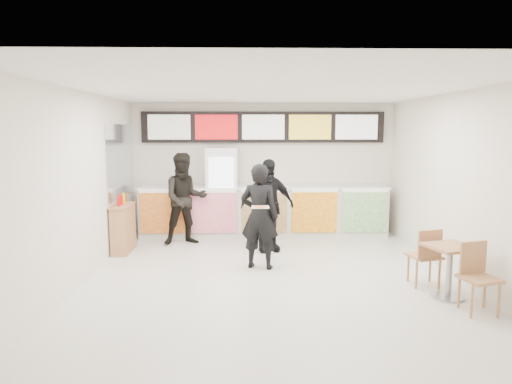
{
  "coord_description": "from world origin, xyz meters",
  "views": [
    {
      "loc": [
        -0.42,
        -7.04,
        2.39
      ],
      "look_at": [
        -0.22,
        1.2,
        1.26
      ],
      "focal_mm": 32.0,
      "sensor_mm": 36.0,
      "label": 1
    }
  ],
  "objects_px": {
    "service_counter": "(264,211)",
    "cafe_table": "(450,262)",
    "customer_mid": "(267,205)",
    "drinks_fridge": "(222,192)",
    "customer_main": "(259,216)",
    "customer_left": "(185,199)",
    "condiment_ledge": "(123,228)"
  },
  "relations": [
    {
      "from": "customer_main",
      "to": "customer_left",
      "type": "relative_size",
      "value": 0.95
    },
    {
      "from": "service_counter",
      "to": "customer_left",
      "type": "distance_m",
      "value": 1.85
    },
    {
      "from": "customer_left",
      "to": "customer_mid",
      "type": "xyz_separation_m",
      "value": [
        1.69,
        -0.61,
        -0.04
      ]
    },
    {
      "from": "cafe_table",
      "to": "customer_main",
      "type": "bearing_deg",
      "value": 135.15
    },
    {
      "from": "customer_mid",
      "to": "service_counter",
      "type": "bearing_deg",
      "value": 77.38
    },
    {
      "from": "cafe_table",
      "to": "customer_mid",
      "type": "bearing_deg",
      "value": 117.83
    },
    {
      "from": "drinks_fridge",
      "to": "customer_mid",
      "type": "relative_size",
      "value": 1.09
    },
    {
      "from": "customer_main",
      "to": "condiment_ledge",
      "type": "height_order",
      "value": "customer_main"
    },
    {
      "from": "drinks_fridge",
      "to": "condiment_ledge",
      "type": "height_order",
      "value": "drinks_fridge"
    },
    {
      "from": "drinks_fridge",
      "to": "condiment_ledge",
      "type": "distance_m",
      "value": 2.35
    },
    {
      "from": "drinks_fridge",
      "to": "customer_left",
      "type": "height_order",
      "value": "drinks_fridge"
    },
    {
      "from": "drinks_fridge",
      "to": "customer_mid",
      "type": "xyz_separation_m",
      "value": [
        0.96,
        -1.31,
        -0.08
      ]
    },
    {
      "from": "customer_mid",
      "to": "condiment_ledge",
      "type": "height_order",
      "value": "customer_mid"
    },
    {
      "from": "drinks_fridge",
      "to": "customer_mid",
      "type": "distance_m",
      "value": 1.63
    },
    {
      "from": "cafe_table",
      "to": "condiment_ledge",
      "type": "bearing_deg",
      "value": 138.26
    },
    {
      "from": "customer_main",
      "to": "condiment_ledge",
      "type": "relative_size",
      "value": 1.62
    },
    {
      "from": "customer_left",
      "to": "cafe_table",
      "type": "bearing_deg",
      "value": -54.21
    },
    {
      "from": "service_counter",
      "to": "condiment_ledge",
      "type": "height_order",
      "value": "service_counter"
    },
    {
      "from": "drinks_fridge",
      "to": "customer_left",
      "type": "bearing_deg",
      "value": -136.18
    },
    {
      "from": "drinks_fridge",
      "to": "cafe_table",
      "type": "relative_size",
      "value": 1.23
    },
    {
      "from": "customer_left",
      "to": "cafe_table",
      "type": "distance_m",
      "value": 5.29
    },
    {
      "from": "drinks_fridge",
      "to": "cafe_table",
      "type": "height_order",
      "value": "drinks_fridge"
    },
    {
      "from": "service_counter",
      "to": "cafe_table",
      "type": "bearing_deg",
      "value": -57.66
    },
    {
      "from": "customer_main",
      "to": "cafe_table",
      "type": "height_order",
      "value": "customer_main"
    },
    {
      "from": "cafe_table",
      "to": "condiment_ledge",
      "type": "xyz_separation_m",
      "value": [
        -5.31,
        2.64,
        -0.05
      ]
    },
    {
      "from": "customer_left",
      "to": "customer_mid",
      "type": "relative_size",
      "value": 1.05
    },
    {
      "from": "customer_main",
      "to": "customer_mid",
      "type": "distance_m",
      "value": 1.14
    },
    {
      "from": "drinks_fridge",
      "to": "customer_main",
      "type": "xyz_separation_m",
      "value": [
        0.76,
        -2.44,
        -0.09
      ]
    },
    {
      "from": "service_counter",
      "to": "cafe_table",
      "type": "height_order",
      "value": "service_counter"
    },
    {
      "from": "cafe_table",
      "to": "condiment_ledge",
      "type": "relative_size",
      "value": 1.44
    },
    {
      "from": "drinks_fridge",
      "to": "customer_left",
      "type": "distance_m",
      "value": 1.02
    },
    {
      "from": "customer_main",
      "to": "cafe_table",
      "type": "xyz_separation_m",
      "value": [
        2.66,
        -1.51,
        -0.38
      ]
    }
  ]
}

